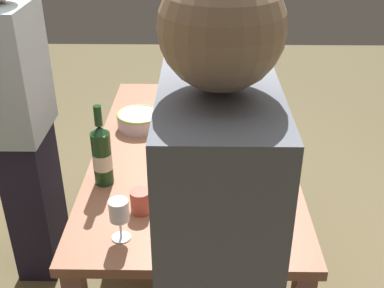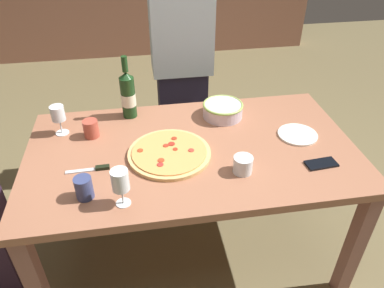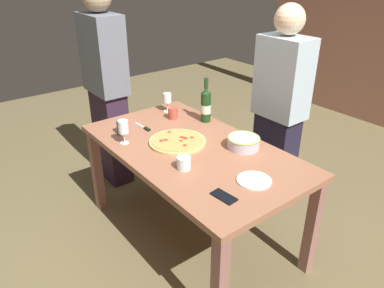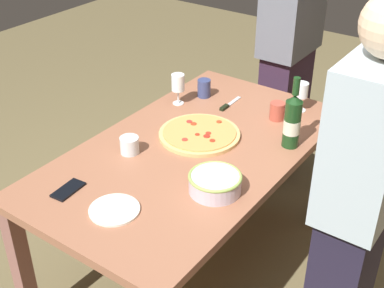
% 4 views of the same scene
% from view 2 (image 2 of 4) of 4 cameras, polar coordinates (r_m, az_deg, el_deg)
% --- Properties ---
extents(ground_plane, '(8.00, 8.00, 0.00)m').
position_cam_2_polar(ground_plane, '(2.31, -0.00, -15.85)').
color(ground_plane, brown).
extents(dining_table, '(1.60, 0.90, 0.75)m').
position_cam_2_polar(dining_table, '(1.84, -0.00, -2.97)').
color(dining_table, '#9D6347').
rests_on(dining_table, ground).
extents(pizza, '(0.39, 0.39, 0.03)m').
position_cam_2_polar(pizza, '(1.74, -3.54, -1.41)').
color(pizza, '#E4B36C').
rests_on(pizza, dining_table).
extents(serving_bowl, '(0.22, 0.22, 0.08)m').
position_cam_2_polar(serving_bowl, '(2.02, 4.81, 5.38)').
color(serving_bowl, silver).
rests_on(serving_bowl, dining_table).
extents(wine_bottle, '(0.08, 0.08, 0.35)m').
position_cam_2_polar(wine_bottle, '(2.01, -9.93, 7.61)').
color(wine_bottle, '#183C19').
rests_on(wine_bottle, dining_table).
extents(wine_glass_near_pizza, '(0.07, 0.07, 0.17)m').
position_cam_2_polar(wine_glass_near_pizza, '(1.44, -11.10, -5.67)').
color(wine_glass_near_pizza, white).
rests_on(wine_glass_near_pizza, dining_table).
extents(wine_glass_by_bottle, '(0.07, 0.07, 0.16)m').
position_cam_2_polar(wine_glass_by_bottle, '(1.96, -20.11, 4.27)').
color(wine_glass_by_bottle, white).
rests_on(wine_glass_by_bottle, dining_table).
extents(cup_amber, '(0.07, 0.07, 0.10)m').
position_cam_2_polar(cup_amber, '(1.55, -16.46, -6.55)').
color(cup_amber, navy).
rests_on(cup_amber, dining_table).
extents(cup_ceramic, '(0.09, 0.09, 0.08)m').
position_cam_2_polar(cup_ceramic, '(1.64, 7.92, -3.20)').
color(cup_ceramic, white).
rests_on(cup_ceramic, dining_table).
extents(cup_spare, '(0.08, 0.08, 0.09)m').
position_cam_2_polar(cup_spare, '(1.92, -15.45, 2.33)').
color(cup_spare, '#B24B39').
rests_on(cup_spare, dining_table).
extents(side_plate, '(0.20, 0.20, 0.01)m').
position_cam_2_polar(side_plate, '(1.95, 16.10, 1.42)').
color(side_plate, white).
rests_on(side_plate, dining_table).
extents(cell_phone, '(0.15, 0.08, 0.01)m').
position_cam_2_polar(cell_phone, '(1.78, 19.46, -2.91)').
color(cell_phone, black).
rests_on(cell_phone, dining_table).
extents(pizza_knife, '(0.19, 0.03, 0.02)m').
position_cam_2_polar(pizza_knife, '(1.71, -15.01, -3.75)').
color(pizza_knife, silver).
rests_on(pizza_knife, dining_table).
extents(person_host, '(0.38, 0.24, 1.62)m').
position_cam_2_polar(person_host, '(2.45, -1.62, 11.98)').
color(person_host, '#211C30').
rests_on(person_host, ground).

